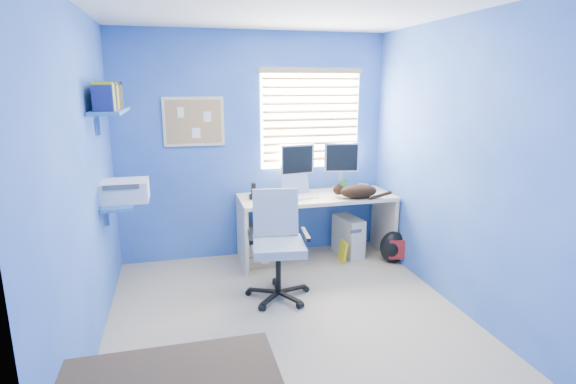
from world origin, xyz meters
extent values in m
cube|color=tan|center=(0.00, 0.00, 0.00)|extent=(3.00, 3.20, 0.00)
cube|color=white|center=(0.00, 0.00, 2.50)|extent=(3.00, 3.20, 0.00)
cube|color=#2753B3|center=(0.00, 1.60, 1.25)|extent=(3.00, 0.01, 2.50)
cube|color=#2753B3|center=(0.00, -1.60, 1.25)|extent=(3.00, 0.01, 2.50)
cube|color=#2753B3|center=(-1.50, 0.00, 1.25)|extent=(0.01, 3.20, 2.50)
cube|color=#2753B3|center=(1.50, 0.00, 1.25)|extent=(0.01, 3.20, 2.50)
cube|color=beige|center=(0.63, 1.26, 0.37)|extent=(1.71, 0.65, 0.74)
cube|color=silver|center=(0.43, 1.22, 0.85)|extent=(0.38, 0.33, 0.22)
cube|color=silver|center=(0.47, 1.51, 1.01)|extent=(0.41, 0.18, 0.54)
cube|color=silver|center=(1.01, 1.52, 1.01)|extent=(0.42, 0.19, 0.54)
cube|color=black|center=(-0.07, 1.30, 0.82)|extent=(0.10, 0.11, 0.17)
imported|color=#22683B|center=(1.04, 1.49, 0.79)|extent=(0.10, 0.09, 0.10)
cylinder|color=silver|center=(1.22, 1.36, 0.78)|extent=(0.13, 0.13, 0.07)
ellipsoid|color=black|center=(1.03, 1.04, 0.81)|extent=(0.46, 0.37, 0.15)
cube|color=beige|center=(1.03, 1.28, 0.23)|extent=(0.27, 0.47, 0.45)
cube|color=tan|center=(0.01, 1.26, 0.20)|extent=(0.35, 0.28, 0.41)
cube|color=yellow|center=(0.89, 1.08, 0.12)|extent=(0.03, 0.17, 0.24)
ellipsoid|color=black|center=(1.43, 0.94, 0.18)|extent=(0.36, 0.32, 0.36)
cylinder|color=black|center=(0.00, 0.42, 0.03)|extent=(0.64, 0.64, 0.06)
cylinder|color=black|center=(0.00, 0.42, 0.26)|extent=(0.06, 0.06, 0.40)
cube|color=gray|center=(0.00, 0.42, 0.50)|extent=(0.52, 0.52, 0.08)
cube|color=gray|center=(0.02, 0.64, 0.76)|extent=(0.43, 0.11, 0.45)
cube|color=white|center=(0.65, 1.59, 1.55)|extent=(1.15, 0.01, 1.10)
cube|color=tan|center=(0.65, 1.56, 1.55)|extent=(1.10, 0.03, 1.00)
cube|color=beige|center=(-0.65, 1.58, 1.55)|extent=(0.64, 0.02, 0.52)
cube|color=tan|center=(-0.65, 1.57, 1.55)|extent=(0.58, 0.01, 0.46)
cube|color=#3867AD|center=(-1.36, 0.75, 0.92)|extent=(0.26, 0.55, 0.03)
cube|color=silver|center=(-1.32, 0.75, 1.02)|extent=(0.42, 0.34, 0.18)
cube|color=#3867AD|center=(-1.37, 0.75, 1.72)|extent=(0.24, 0.90, 0.03)
cube|color=navy|center=(-1.38, 0.75, 1.84)|extent=(0.15, 0.80, 0.22)
camera|label=1|loc=(-0.86, -3.33, 1.94)|focal=28.00mm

